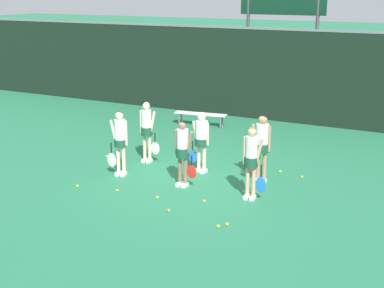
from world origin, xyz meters
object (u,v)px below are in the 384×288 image
at_px(player_4, 201,137).
at_px(tennis_ball_10, 77,186).
at_px(player_1, 183,149).
at_px(tennis_ball_2, 218,226).
at_px(tennis_ball_7, 302,177).
at_px(tennis_ball_8, 204,201).
at_px(tennis_ball_9, 227,224).
at_px(bench_courtside, 200,115).
at_px(scoreboard, 282,9).
at_px(tennis_ball_5, 257,176).
at_px(tennis_ball_6, 107,157).
at_px(tennis_ball_0, 280,171).
at_px(tennis_ball_4, 181,156).
at_px(player_0, 120,138).
at_px(tennis_ball_1, 117,191).
at_px(tennis_ball_11, 157,197).
at_px(tennis_ball_3, 169,210).
at_px(player_3, 147,127).
at_px(player_2, 252,157).
at_px(player_5, 262,142).

relative_size(player_4, tennis_ball_10, 24.05).
distance_m(player_1, tennis_ball_10, 2.86).
xyz_separation_m(tennis_ball_2, tennis_ball_7, (0.73, 3.81, -0.00)).
bearing_deg(tennis_ball_8, tennis_ball_9, -43.55).
relative_size(bench_courtside, tennis_ball_9, 27.48).
relative_size(scoreboard, player_1, 3.08).
distance_m(tennis_ball_5, tennis_ball_8, 2.30).
bearing_deg(tennis_ball_6, player_1, -18.78).
bearing_deg(tennis_ball_2, player_1, 134.37).
height_order(bench_courtside, tennis_ball_0, bench_courtside).
distance_m(player_4, tennis_ball_4, 1.74).
distance_m(scoreboard, tennis_ball_10, 11.57).
height_order(tennis_ball_2, tennis_ball_6, tennis_ball_2).
bearing_deg(tennis_ball_0, tennis_ball_4, -179.78).
bearing_deg(player_0, tennis_ball_10, -121.22).
bearing_deg(tennis_ball_0, tennis_ball_5, -127.70).
height_order(tennis_ball_1, tennis_ball_2, tennis_ball_2).
height_order(tennis_ball_1, tennis_ball_8, tennis_ball_8).
relative_size(scoreboard, player_4, 3.14).
bearing_deg(tennis_ball_2, scoreboard, 101.86).
xyz_separation_m(tennis_ball_7, tennis_ball_11, (-2.70, -3.00, 0.00)).
distance_m(tennis_ball_3, tennis_ball_9, 1.47).
relative_size(tennis_ball_1, tennis_ball_8, 0.98).
relative_size(tennis_ball_7, tennis_ball_10, 0.95).
relative_size(tennis_ball_4, tennis_ball_11, 1.02).
bearing_deg(tennis_ball_8, player_1, 142.17).
relative_size(player_3, tennis_ball_8, 26.42).
relative_size(player_4, tennis_ball_2, 23.72).
relative_size(tennis_ball_4, tennis_ball_8, 1.06).
xyz_separation_m(player_0, tennis_ball_10, (-0.47, -1.28, -1.01)).
distance_m(player_0, tennis_ball_6, 1.93).
height_order(player_4, tennis_ball_8, player_4).
height_order(player_2, tennis_ball_0, player_2).
xyz_separation_m(player_3, player_4, (1.79, -0.10, -0.04)).
height_order(scoreboard, player_5, scoreboard).
xyz_separation_m(scoreboard, tennis_ball_1, (-0.73, -10.48, -4.06)).
relative_size(bench_courtside, tennis_ball_4, 27.81).
height_order(player_5, tennis_ball_3, player_5).
xyz_separation_m(player_4, tennis_ball_8, (1.02, -1.93, -0.97)).
height_order(tennis_ball_5, tennis_ball_9, tennis_ball_9).
xyz_separation_m(tennis_ball_4, tennis_ball_8, (2.15, -2.84, -0.00)).
bearing_deg(player_2, tennis_ball_4, 142.11).
height_order(scoreboard, player_3, scoreboard).
distance_m(player_1, tennis_ball_6, 3.44).
relative_size(player_3, tennis_ball_6, 25.43).
bearing_deg(player_1, tennis_ball_4, 119.81).
bearing_deg(player_5, tennis_ball_5, 126.66).
bearing_deg(tennis_ball_11, player_5, 50.74).
bearing_deg(tennis_ball_4, tennis_ball_0, 0.22).
relative_size(player_5, tennis_ball_0, 26.26).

